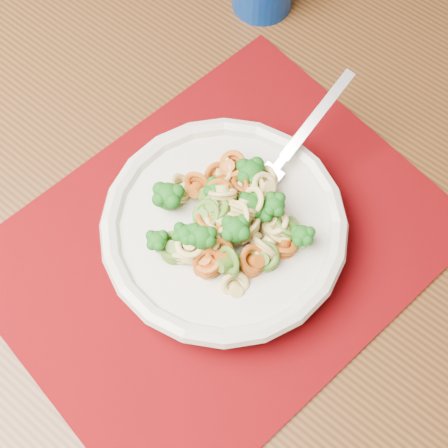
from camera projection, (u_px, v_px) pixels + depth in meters
dining_table at (124, 198)px, 0.78m from camera, size 1.73×1.35×0.76m
placemat at (219, 247)px, 0.65m from camera, size 0.48×0.39×0.00m
pasta_bowl at (224, 228)px, 0.62m from camera, size 0.25×0.25×0.05m
pasta_broccoli_heap at (224, 222)px, 0.61m from camera, size 0.21×0.21×0.06m
fork at (269, 177)px, 0.63m from camera, size 0.18×0.06×0.08m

